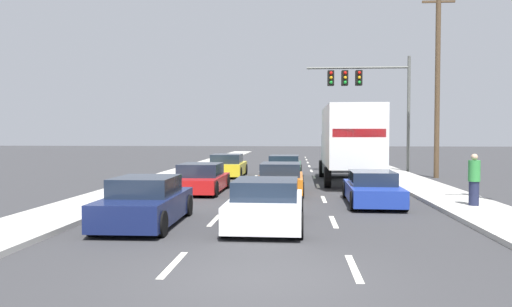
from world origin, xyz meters
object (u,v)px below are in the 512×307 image
car_blue (372,189)px  traffic_signal_mast (363,86)px  pedestrian_near_corner (474,180)px  utility_pole_mid (437,82)px  box_truck (349,140)px  car_red (201,179)px  car_white (266,205)px  car_yellow (227,166)px  car_navy (146,203)px  car_orange (281,179)px  car_green (284,167)px

car_blue → traffic_signal_mast: 15.73m
traffic_signal_mast → pedestrian_near_corner: size_ratio=4.37×
utility_pole_mid → box_truck: bearing=-145.8°
car_red → car_white: 8.46m
car_yellow → box_truck: box_truck is taller
car_yellow → traffic_signal_mast: 10.25m
box_truck → car_navy: bearing=-118.8°
car_yellow → car_white: bearing=-78.7°
car_blue → traffic_signal_mast: traffic_signal_mast is taller
car_yellow → box_truck: 7.68m
car_orange → utility_pole_mid: (8.56, 8.06, 4.79)m
car_green → car_blue: car_green is taller
car_white → pedestrian_near_corner: pedestrian_near_corner is taller
car_red → car_navy: size_ratio=1.01×
car_yellow → car_green: car_yellow is taller
car_orange → car_yellow: bearing=112.5°
car_white → traffic_signal_mast: size_ratio=0.57×
car_orange → car_blue: bearing=-43.4°
car_navy → car_white: car_navy is taller
box_truck → car_blue: 7.81m
car_yellow → car_blue: (6.65, -11.19, -0.07)m
car_yellow → car_navy: bearing=-90.5°
box_truck → traffic_signal_mast: bearing=77.5°
pedestrian_near_corner → box_truck: bearing=109.9°
car_navy → traffic_signal_mast: (8.37, 19.51, 4.91)m
box_truck → car_green: bearing=136.1°
car_yellow → car_red: bearing=-90.6°
car_yellow → car_red: size_ratio=0.94×
car_navy → box_truck: size_ratio=0.47×
car_yellow → traffic_signal_mast: bearing=24.0°
car_yellow → pedestrian_near_corner: (9.78, -12.27, 0.38)m
box_truck → pedestrian_near_corner: box_truck is taller
car_navy → car_orange: 8.55m
car_red → car_blue: car_red is taller
car_blue → car_yellow: bearing=120.7°
car_navy → box_truck: (6.77, 12.30, 1.57)m
car_orange → car_white: size_ratio=1.06×
car_yellow → car_blue: car_yellow is taller
box_truck → utility_pole_mid: utility_pole_mid is taller
box_truck → pedestrian_near_corner: size_ratio=5.39×
car_red → traffic_signal_mast: 15.16m
box_truck → car_red: bearing=-146.2°
car_white → car_blue: (3.50, 4.66, -0.05)m
car_yellow → traffic_signal_mast: traffic_signal_mast is taller
traffic_signal_mast → car_white: bearing=-104.6°
car_yellow → box_truck: (6.62, -3.55, 1.57)m
car_red → utility_pole_mid: bearing=33.9°
car_navy → utility_pole_mid: utility_pole_mid is taller
car_red → car_orange: (3.41, -0.01, 0.02)m
car_orange → car_blue: 4.58m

